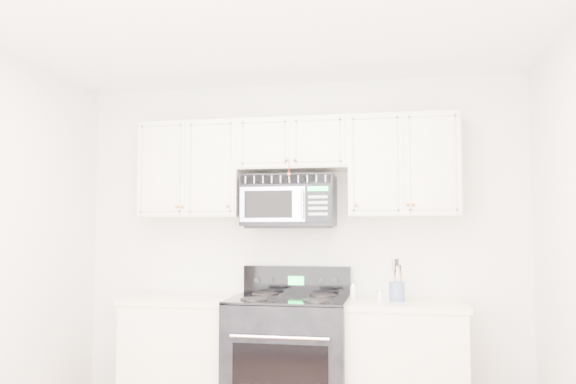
# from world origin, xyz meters

# --- Properties ---
(room) EXTENTS (3.51, 3.51, 2.61)m
(room) POSITION_xyz_m (0.00, 0.00, 1.30)
(room) COLOR brown
(room) RESTS_ON ground
(base_cabinet_left) EXTENTS (0.86, 0.65, 0.92)m
(base_cabinet_left) POSITION_xyz_m (-0.80, 1.44, 0.43)
(base_cabinet_left) COLOR white
(base_cabinet_left) RESTS_ON ground
(base_cabinet_right) EXTENTS (0.86, 0.65, 0.92)m
(base_cabinet_right) POSITION_xyz_m (0.80, 1.44, 0.43)
(base_cabinet_right) COLOR white
(base_cabinet_right) RESTS_ON ground
(range) EXTENTS (0.84, 0.76, 1.14)m
(range) POSITION_xyz_m (-0.00, 1.40, 0.48)
(range) COLOR black
(range) RESTS_ON ground
(upper_cabinets) EXTENTS (2.44, 0.37, 0.75)m
(upper_cabinets) POSITION_xyz_m (-0.00, 1.58, 1.93)
(upper_cabinets) COLOR white
(upper_cabinets) RESTS_ON ground
(microwave) EXTENTS (0.70, 0.40, 0.39)m
(microwave) POSITION_xyz_m (-0.04, 1.57, 1.64)
(microwave) COLOR black
(microwave) RESTS_ON ground
(utensil_crock) EXTENTS (0.11, 0.11, 0.29)m
(utensil_crock) POSITION_xyz_m (0.76, 1.42, 0.99)
(utensil_crock) COLOR slate
(utensil_crock) RESTS_ON base_cabinet_right
(shaker_salt) EXTENTS (0.05, 0.05, 0.11)m
(shaker_salt) POSITION_xyz_m (0.45, 1.48, 0.98)
(shaker_salt) COLOR silver
(shaker_salt) RESTS_ON base_cabinet_right
(shaker_pepper) EXTENTS (0.04, 0.04, 0.09)m
(shaker_pepper) POSITION_xyz_m (0.64, 1.33, 0.96)
(shaker_pepper) COLOR silver
(shaker_pepper) RESTS_ON base_cabinet_right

